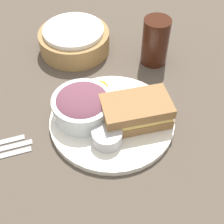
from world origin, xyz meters
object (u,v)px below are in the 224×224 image
(plate, at_px, (112,120))
(drink_glass, at_px, (155,41))
(bread_basket, at_px, (74,40))
(dressing_cup, at_px, (107,137))
(sandwich, at_px, (136,111))
(salad_bowl, at_px, (82,105))

(plate, relative_size, drink_glass, 2.22)
(bread_basket, bearing_deg, dressing_cup, -86.92)
(dressing_cup, bearing_deg, bread_basket, 93.08)
(dressing_cup, relative_size, drink_glass, 0.50)
(dressing_cup, bearing_deg, drink_glass, 53.85)
(sandwich, relative_size, salad_bowl, 1.11)
(drink_glass, distance_m, bread_basket, 0.23)
(sandwich, relative_size, drink_glass, 1.18)
(plate, distance_m, sandwich, 0.06)
(bread_basket, bearing_deg, plate, -81.49)
(plate, relative_size, dressing_cup, 4.41)
(dressing_cup, height_order, drink_glass, drink_glass)
(drink_glass, bearing_deg, sandwich, -117.86)
(sandwich, bearing_deg, dressing_cup, -149.39)
(dressing_cup, height_order, bread_basket, bread_basket)
(plate, bearing_deg, salad_bowl, 157.70)
(drink_glass, bearing_deg, bread_basket, 154.29)
(plate, xyz_separation_m, drink_glass, (0.16, 0.19, 0.06))
(sandwich, height_order, bread_basket, sandwich)
(plate, height_order, dressing_cup, dressing_cup)
(drink_glass, relative_size, bread_basket, 0.65)
(sandwich, relative_size, dressing_cup, 2.34)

